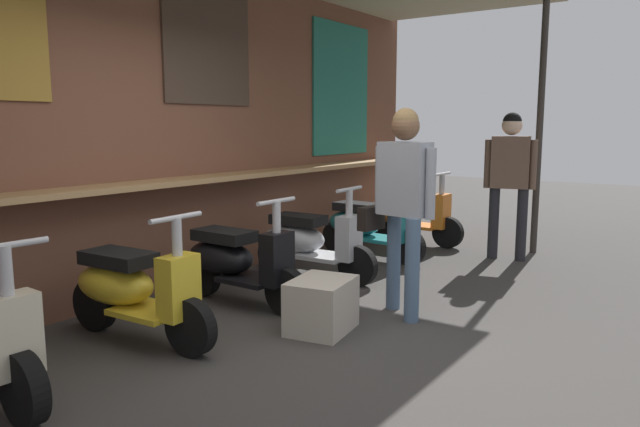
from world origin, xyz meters
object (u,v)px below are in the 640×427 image
Objects in this scene: scooter_teal at (366,225)px; merchandise_crate at (322,305)px; scooter_yellow at (131,288)px; scooter_orange at (407,214)px; scooter_silver at (308,241)px; scooter_black at (235,261)px; shopper_with_handbag at (402,191)px; shopper_browsing at (510,169)px.

merchandise_crate is at bearing -63.40° from scooter_teal.
scooter_teal is at bearing 23.25° from merchandise_crate.
scooter_yellow is 4.42m from scooter_orange.
scooter_black is at bearing -92.96° from scooter_silver.
scooter_yellow is at bearing -30.17° from shopper_with_handbag.
scooter_silver and scooter_teal have the same top height.
shopper_browsing reaches higher than scooter_orange.
shopper_with_handbag is (1.66, -1.33, 0.65)m from scooter_yellow.
scooter_orange is (2.24, 0.00, 0.00)m from scooter_silver.
shopper_browsing is at bearing -173.11° from shopper_with_handbag.
scooter_yellow and scooter_silver have the same top height.
scooter_yellow is at bearing -92.95° from scooter_silver.
scooter_silver is at bearing 86.54° from scooter_yellow.
scooter_orange is at bearing 90.22° from scooter_black.
scooter_yellow and scooter_teal have the same top height.
scooter_yellow is 2.68× the size of merchandise_crate.
scooter_orange is at bearing 16.47° from merchandise_crate.
scooter_silver is 2.56m from shopper_browsing.
scooter_black is 1.00× the size of scooter_orange.
shopper_browsing is (2.04, -1.40, 0.67)m from scooter_silver.
scooter_teal is 1.00× the size of scooter_orange.
scooter_silver is at bearing -86.65° from scooter_teal.
scooter_orange is 3.62m from merchandise_crate.
scooter_orange is at bearing 67.83° from shopper_browsing.
shopper_browsing is 3.27× the size of merchandise_crate.
shopper_with_handbag is at bearing -23.37° from merchandise_crate.
scooter_teal is at bearing 90.22° from scooter_black.
scooter_silver is at bearing -102.70° from shopper_with_handbag.
shopper_browsing reaches higher than shopper_with_handbag.
shopper_with_handbag is at bearing -48.23° from scooter_teal.
shopper_with_handbag is at bearing 47.89° from scooter_yellow.
scooter_yellow is at bearing 147.87° from shopper_browsing.
merchandise_crate is at bearing -73.44° from scooter_orange.
shopper_browsing is at bearing -6.60° from merchandise_crate.
scooter_black is 0.82× the size of shopper_browsing.
scooter_black is 2.25m from scooter_teal.
scooter_yellow is 0.83× the size of shopper_with_handbag.
shopper_browsing reaches higher than merchandise_crate.
scooter_teal is 0.82× the size of shopper_browsing.
scooter_silver is at bearing 39.95° from merchandise_crate.
scooter_orange is 1.57m from shopper_browsing.
merchandise_crate is (0.96, -1.02, -0.19)m from scooter_yellow.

